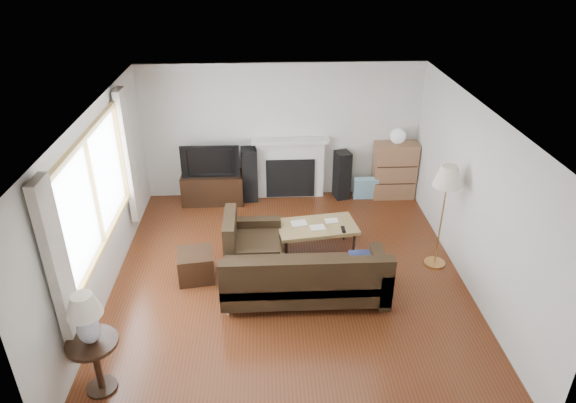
{
  "coord_description": "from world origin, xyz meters",
  "views": [
    {
      "loc": [
        -0.3,
        -6.06,
        4.44
      ],
      "look_at": [
        0.0,
        0.3,
        1.1
      ],
      "focal_mm": 32.0,
      "sensor_mm": 36.0,
      "label": 1
    }
  ],
  "objects_px": {
    "bookshelf": "(394,170)",
    "sectional_sofa": "(305,274)",
    "coffee_table": "(316,238)",
    "side_table": "(97,365)",
    "floor_lamp": "(442,217)",
    "tv_stand": "(213,188)"
  },
  "relations": [
    {
      "from": "bookshelf",
      "to": "sectional_sofa",
      "type": "bearing_deg",
      "value": -122.48
    },
    {
      "from": "coffee_table",
      "to": "side_table",
      "type": "xyz_separation_m",
      "value": [
        -2.61,
        -2.63,
        0.1
      ]
    },
    {
      "from": "sectional_sofa",
      "to": "side_table",
      "type": "xyz_separation_m",
      "value": [
        -2.34,
        -1.48,
        -0.05
      ]
    },
    {
      "from": "sectional_sofa",
      "to": "floor_lamp",
      "type": "height_order",
      "value": "floor_lamp"
    },
    {
      "from": "sectional_sofa",
      "to": "coffee_table",
      "type": "bearing_deg",
      "value": 76.5
    },
    {
      "from": "tv_stand",
      "to": "sectional_sofa",
      "type": "xyz_separation_m",
      "value": [
        1.47,
        -2.92,
        0.11
      ]
    },
    {
      "from": "floor_lamp",
      "to": "side_table",
      "type": "xyz_separation_m",
      "value": [
        -4.37,
        -2.19,
        -0.47
      ]
    },
    {
      "from": "floor_lamp",
      "to": "sectional_sofa",
      "type": "bearing_deg",
      "value": -160.67
    },
    {
      "from": "sectional_sofa",
      "to": "side_table",
      "type": "height_order",
      "value": "sectional_sofa"
    },
    {
      "from": "side_table",
      "to": "floor_lamp",
      "type": "bearing_deg",
      "value": 26.63
    },
    {
      "from": "coffee_table",
      "to": "tv_stand",
      "type": "bearing_deg",
      "value": 126.26
    },
    {
      "from": "sectional_sofa",
      "to": "tv_stand",
      "type": "bearing_deg",
      "value": 116.71
    },
    {
      "from": "side_table",
      "to": "coffee_table",
      "type": "bearing_deg",
      "value": 45.16
    },
    {
      "from": "coffee_table",
      "to": "side_table",
      "type": "relative_size",
      "value": 1.78
    },
    {
      "from": "sectional_sofa",
      "to": "coffee_table",
      "type": "height_order",
      "value": "sectional_sofa"
    },
    {
      "from": "tv_stand",
      "to": "sectional_sofa",
      "type": "height_order",
      "value": "sectional_sofa"
    },
    {
      "from": "coffee_table",
      "to": "floor_lamp",
      "type": "bearing_deg",
      "value": -22.21
    },
    {
      "from": "tv_stand",
      "to": "side_table",
      "type": "bearing_deg",
      "value": -101.17
    },
    {
      "from": "bookshelf",
      "to": "side_table",
      "type": "relative_size",
      "value": 1.57
    },
    {
      "from": "coffee_table",
      "to": "sectional_sofa",
      "type": "bearing_deg",
      "value": -111.81
    },
    {
      "from": "tv_stand",
      "to": "sectional_sofa",
      "type": "relative_size",
      "value": 0.46
    },
    {
      "from": "tv_stand",
      "to": "bookshelf",
      "type": "relative_size",
      "value": 1.04
    }
  ]
}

